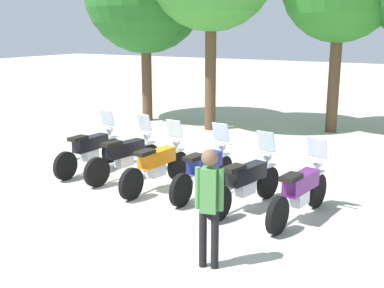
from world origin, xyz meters
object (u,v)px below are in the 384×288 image
motorcycle_5 (300,191)px  motorcycle_1 (125,155)px  motorcycle_0 (91,149)px  motorcycle_2 (157,165)px  motorcycle_4 (246,182)px  motorcycle_3 (205,170)px  person_0 (209,200)px

motorcycle_5 → motorcycle_1: bearing=92.3°
motorcycle_0 → motorcycle_2: same height
motorcycle_0 → motorcycle_4: 4.13m
motorcycle_3 → motorcycle_5: same height
motorcycle_2 → motorcycle_4: 2.06m
motorcycle_1 → motorcycle_2: same height
motorcycle_1 → motorcycle_4: 3.10m
motorcycle_0 → motorcycle_5: bearing=-93.4°
motorcycle_2 → motorcycle_4: size_ratio=1.01×
motorcycle_3 → motorcycle_5: bearing=-94.3°
motorcycle_0 → motorcycle_1: same height
motorcycle_4 → person_0: (0.47, -2.36, 0.48)m
motorcycle_1 → person_0: (3.56, -2.74, 0.48)m
motorcycle_4 → motorcycle_5: same height
motorcycle_3 → motorcycle_1: bearing=91.4°
motorcycle_1 → motorcycle_5: size_ratio=1.00×
motorcycle_0 → motorcycle_2: 2.08m
motorcycle_0 → motorcycle_5: size_ratio=1.00×
motorcycle_1 → motorcycle_4: (3.08, -0.39, 0.00)m
motorcycle_0 → person_0: (4.59, -2.77, 0.48)m
motorcycle_2 → motorcycle_3: (1.03, 0.17, 0.00)m
motorcycle_1 → motorcycle_0: bearing=97.7°
motorcycle_1 → motorcycle_2: 1.06m
motorcycle_2 → motorcycle_3: same height
motorcycle_0 → motorcycle_3: 3.08m
motorcycle_5 → motorcycle_0: bearing=93.0°
motorcycle_0 → motorcycle_1: bearing=-90.4°
motorcycle_1 → motorcycle_5: 4.12m
motorcycle_1 → person_0: 4.52m
motorcycle_0 → motorcycle_3: bearing=-91.0°
motorcycle_0 → person_0: person_0 is taller
person_0 → motorcycle_4: bearing=-3.2°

